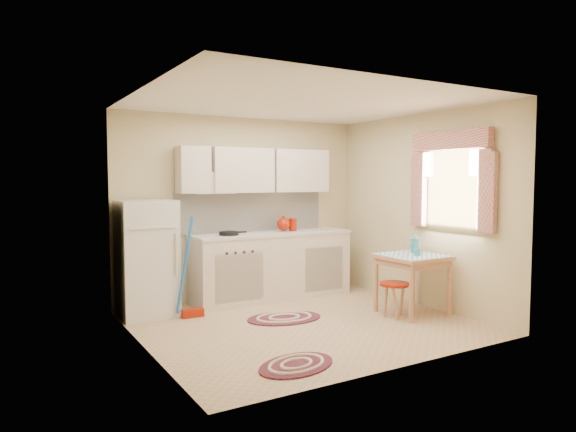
% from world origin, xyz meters
% --- Properties ---
extents(room_shell, '(3.64, 3.60, 2.52)m').
position_xyz_m(room_shell, '(0.16, 0.24, 1.60)').
color(room_shell, tan).
rests_on(room_shell, ground).
extents(fridge, '(0.65, 0.60, 1.40)m').
position_xyz_m(fridge, '(-1.45, 1.25, 0.70)').
color(fridge, silver).
rests_on(fridge, ground).
extents(broom, '(0.28, 0.12, 1.20)m').
position_xyz_m(broom, '(-1.00, 0.90, 0.60)').
color(broom, '#1C60B3').
rests_on(broom, ground).
extents(base_cabinets, '(2.25, 0.60, 0.88)m').
position_xyz_m(base_cabinets, '(0.30, 1.30, 0.44)').
color(base_cabinets, beige).
rests_on(base_cabinets, ground).
extents(countertop, '(2.27, 0.62, 0.04)m').
position_xyz_m(countertop, '(0.30, 1.30, 0.90)').
color(countertop, beige).
rests_on(countertop, base_cabinets).
extents(frying_pan, '(0.28, 0.28, 0.05)m').
position_xyz_m(frying_pan, '(-0.37, 1.25, 0.94)').
color(frying_pan, black).
rests_on(frying_pan, countertop).
extents(red_kettle, '(0.25, 0.24, 0.21)m').
position_xyz_m(red_kettle, '(0.48, 1.30, 1.02)').
color(red_kettle, '#931705').
rests_on(red_kettle, countertop).
extents(red_canister, '(0.12, 0.12, 0.16)m').
position_xyz_m(red_canister, '(0.64, 1.30, 1.00)').
color(red_canister, '#931705').
rests_on(red_canister, countertop).
extents(table, '(0.72, 0.72, 0.72)m').
position_xyz_m(table, '(1.38, -0.30, 0.36)').
color(table, tan).
rests_on(table, ground).
extents(stool, '(0.46, 0.46, 0.42)m').
position_xyz_m(stool, '(1.07, -0.33, 0.21)').
color(stool, '#931705').
rests_on(stool, ground).
extents(coffee_pot, '(0.14, 0.12, 0.25)m').
position_xyz_m(coffee_pot, '(1.53, -0.18, 0.84)').
color(coffee_pot, teal).
rests_on(coffee_pot, table).
extents(mug, '(0.08, 0.08, 0.10)m').
position_xyz_m(mug, '(1.36, -0.40, 0.77)').
color(mug, teal).
rests_on(mug, table).
extents(rug_center, '(0.98, 0.73, 0.02)m').
position_xyz_m(rug_center, '(-0.09, 0.28, 0.01)').
color(rug_center, maroon).
rests_on(rug_center, ground).
extents(rug_left, '(0.88, 0.70, 0.02)m').
position_xyz_m(rug_left, '(-0.78, -1.11, 0.01)').
color(rug_left, maroon).
rests_on(rug_left, ground).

